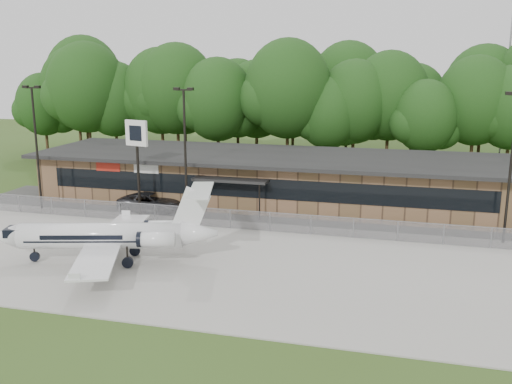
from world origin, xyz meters
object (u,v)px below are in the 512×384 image
(terminal, at_px, (271,178))
(pole_sign, at_px, (137,143))
(business_jet, at_px, (110,237))
(suv, at_px, (151,202))

(terminal, distance_m, pole_sign, 12.18)
(business_jet, relative_size, suv, 2.58)
(business_jet, height_order, pole_sign, pole_sign)
(business_jet, height_order, suv, business_jet)
(terminal, height_order, pole_sign, pole_sign)
(terminal, height_order, business_jet, business_jet)
(terminal, bearing_deg, suv, -147.61)
(suv, xyz_separation_m, pole_sign, (-0.26, -1.50, 5.11))
(pole_sign, bearing_deg, business_jet, -60.02)
(business_jet, bearing_deg, terminal, 56.02)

